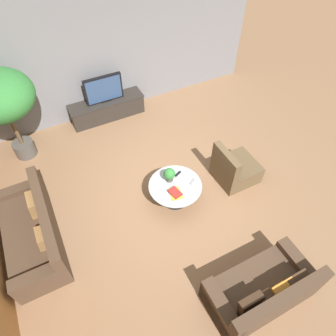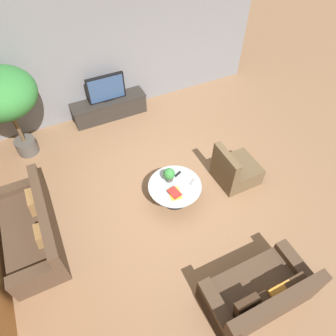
{
  "view_description": "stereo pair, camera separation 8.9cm",
  "coord_description": "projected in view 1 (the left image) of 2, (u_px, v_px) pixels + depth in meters",
  "views": [
    {
      "loc": [
        -1.75,
        -3.15,
        4.89
      ],
      "look_at": [
        -0.02,
        0.25,
        0.55
      ],
      "focal_mm": 32.0,
      "sensor_mm": 36.0,
      "label": 1
    },
    {
      "loc": [
        -1.67,
        -3.19,
        4.89
      ],
      "look_at": [
        -0.02,
        0.25,
        0.55
      ],
      "focal_mm": 32.0,
      "sensor_mm": 36.0,
      "label": 2
    }
  ],
  "objects": [
    {
      "name": "ground_plane",
      "position": [
        175.0,
        194.0,
        6.05
      ],
      "size": [
        24.0,
        24.0,
        0.0
      ],
      "primitive_type": "plane",
      "color": "#8C6647"
    },
    {
      "name": "back_wall_stone",
      "position": [
        109.0,
        52.0,
        6.84
      ],
      "size": [
        7.4,
        0.12,
        3.0
      ],
      "primitive_type": "cube",
      "color": "slate",
      "rests_on": "ground"
    },
    {
      "name": "media_console",
      "position": [
        107.0,
        108.0,
        7.48
      ],
      "size": [
        1.84,
        0.5,
        0.49
      ],
      "color": "#2D2823",
      "rests_on": "ground"
    },
    {
      "name": "television",
      "position": [
        104.0,
        89.0,
        7.06
      ],
      "size": [
        0.91,
        0.13,
        0.66
      ],
      "color": "black",
      "rests_on": "media_console"
    },
    {
      "name": "coffee_table",
      "position": [
        175.0,
        189.0,
        5.76
      ],
      "size": [
        1.02,
        1.02,
        0.42
      ],
      "color": "black",
      "rests_on": "ground"
    },
    {
      "name": "couch_by_wall",
      "position": [
        34.0,
        233.0,
        5.15
      ],
      "size": [
        0.84,
        2.01,
        0.84
      ],
      "rotation": [
        0.0,
        0.0,
        -1.57
      ],
      "color": "#4C3828",
      "rests_on": "ground"
    },
    {
      "name": "couch_near_entry",
      "position": [
        262.0,
        291.0,
        4.49
      ],
      "size": [
        1.62,
        0.84,
        0.84
      ],
      "rotation": [
        0.0,
        0.0,
        3.14
      ],
      "color": "#4C3828",
      "rests_on": "ground"
    },
    {
      "name": "armchair_wicker",
      "position": [
        234.0,
        169.0,
        6.13
      ],
      "size": [
        0.8,
        0.76,
        0.86
      ],
      "rotation": [
        0.0,
        0.0,
        1.57
      ],
      "color": "brown",
      "rests_on": "ground"
    },
    {
      "name": "potted_plant_tabletop",
      "position": [
        169.0,
        174.0,
        5.64
      ],
      "size": [
        0.22,
        0.22,
        0.29
      ],
      "color": "#514C47",
      "rests_on": "coffee_table"
    },
    {
      "name": "book_stack",
      "position": [
        175.0,
        193.0,
        5.51
      ],
      "size": [
        0.25,
        0.31,
        0.05
      ],
      "color": "gold",
      "rests_on": "coffee_table"
    },
    {
      "name": "remote_black",
      "position": [
        178.0,
        174.0,
        5.84
      ],
      "size": [
        0.16,
        0.1,
        0.02
      ],
      "primitive_type": "cube",
      "rotation": [
        0.0,
        0.0,
        -1.17
      ],
      "color": "black",
      "rests_on": "coffee_table"
    },
    {
      "name": "remote_silver",
      "position": [
        193.0,
        181.0,
        5.72
      ],
      "size": [
        0.16,
        0.12,
        0.02
      ],
      "primitive_type": "cube",
      "rotation": [
        0.0,
        0.0,
        -1.03
      ],
      "color": "gray",
      "rests_on": "coffee_table"
    }
  ]
}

